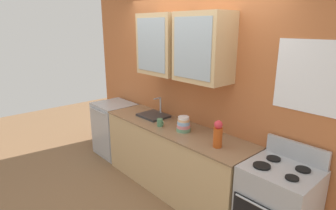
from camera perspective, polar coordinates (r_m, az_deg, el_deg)
name	(u,v)px	position (r m, az deg, el deg)	size (l,w,h in m)	color
ground_plane	(173,188)	(3.97, 1.05, -16.68)	(10.00, 10.00, 0.00)	brown
back_wall_unit	(191,80)	(3.61, 4.74, 5.09)	(4.49, 0.48, 2.64)	#B76638
counter	(173,158)	(3.75, 1.08, -10.89)	(2.26, 0.62, 0.90)	tan
stove_range	(277,210)	(3.00, 21.47, -19.50)	(0.63, 0.62, 1.08)	#ADAFB5
sink_faucet	(154,115)	(3.95, -2.97, -2.08)	(0.41, 0.33, 0.26)	#2D2D30
bowl_stack	(184,124)	(3.40, 3.22, -4.01)	(0.18, 0.18, 0.19)	#669972
vase	(218,134)	(2.98, 10.23, -5.92)	(0.10, 0.10, 0.30)	#BF4C19
cup_near_sink	(160,123)	(3.56, -1.64, -3.63)	(0.11, 0.08, 0.10)	#4C7F59
dishwasher	(115,129)	(4.83, -10.86, -4.82)	(0.63, 0.61, 0.90)	#ADAFB5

